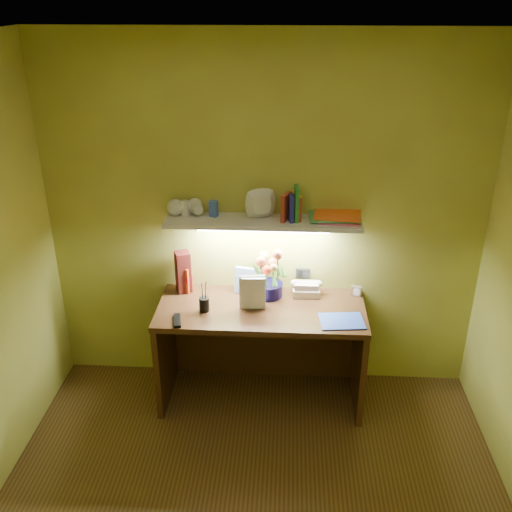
{
  "coord_description": "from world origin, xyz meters",
  "views": [
    {
      "loc": [
        0.16,
        -2.12,
        2.7
      ],
      "look_at": [
        -0.04,
        1.35,
        1.06
      ],
      "focal_mm": 40.0,
      "sensor_mm": 36.0,
      "label": 1
    }
  ],
  "objects_px": {
    "flower_bouquet": "(269,274)",
    "desk_clock": "(356,291)",
    "desk": "(261,354)",
    "telephone": "(306,288)",
    "whisky_bottle": "(186,276)"
  },
  "relations": [
    {
      "from": "flower_bouquet",
      "to": "desk_clock",
      "type": "relative_size",
      "value": 4.77
    },
    {
      "from": "desk",
      "to": "telephone",
      "type": "bearing_deg",
      "value": 33.06
    },
    {
      "from": "flower_bouquet",
      "to": "desk_clock",
      "type": "distance_m",
      "value": 0.63
    },
    {
      "from": "telephone",
      "to": "desk_clock",
      "type": "bearing_deg",
      "value": 0.67
    },
    {
      "from": "flower_bouquet",
      "to": "telephone",
      "type": "bearing_deg",
      "value": 6.48
    },
    {
      "from": "whisky_bottle",
      "to": "telephone",
      "type": "bearing_deg",
      "value": 0.39
    },
    {
      "from": "desk",
      "to": "telephone",
      "type": "distance_m",
      "value": 0.56
    },
    {
      "from": "flower_bouquet",
      "to": "telephone",
      "type": "height_order",
      "value": "flower_bouquet"
    },
    {
      "from": "desk",
      "to": "whisky_bottle",
      "type": "height_order",
      "value": "whisky_bottle"
    },
    {
      "from": "flower_bouquet",
      "to": "desk_clock",
      "type": "bearing_deg",
      "value": 3.66
    },
    {
      "from": "desk",
      "to": "flower_bouquet",
      "type": "bearing_deg",
      "value": 75.48
    },
    {
      "from": "desk_clock",
      "to": "telephone",
      "type": "bearing_deg",
      "value": -158.46
    },
    {
      "from": "desk",
      "to": "flower_bouquet",
      "type": "xyz_separation_m",
      "value": [
        0.04,
        0.17,
        0.54
      ]
    },
    {
      "from": "desk_clock",
      "to": "whisky_bottle",
      "type": "xyz_separation_m",
      "value": [
        -1.19,
        -0.02,
        0.08
      ]
    },
    {
      "from": "flower_bouquet",
      "to": "desk",
      "type": "bearing_deg",
      "value": -104.52
    }
  ]
}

